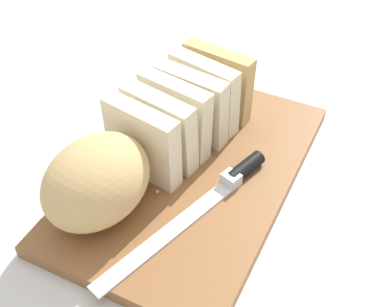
% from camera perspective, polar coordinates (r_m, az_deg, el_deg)
% --- Properties ---
extents(ground_plane, '(3.00, 3.00, 0.00)m').
position_cam_1_polar(ground_plane, '(0.73, -0.00, -2.87)').
color(ground_plane, beige).
extents(cutting_board, '(0.45, 0.29, 0.02)m').
position_cam_1_polar(cutting_board, '(0.72, -0.00, -2.32)').
color(cutting_board, brown).
rests_on(cutting_board, ground_plane).
extents(bread_loaf, '(0.36, 0.16, 0.11)m').
position_cam_1_polar(bread_loaf, '(0.68, -5.47, 1.20)').
color(bread_loaf, tan).
rests_on(bread_loaf, cutting_board).
extents(bread_knife, '(0.29, 0.10, 0.02)m').
position_cam_1_polar(bread_knife, '(0.68, 3.25, -3.93)').
color(bread_knife, silver).
rests_on(bread_knife, cutting_board).
extents(crumb_near_knife, '(0.01, 0.01, 0.01)m').
position_cam_1_polar(crumb_near_knife, '(0.70, -2.67, -2.70)').
color(crumb_near_knife, tan).
rests_on(crumb_near_knife, cutting_board).
extents(crumb_near_loaf, '(0.01, 0.01, 0.01)m').
position_cam_1_polar(crumb_near_loaf, '(0.72, -0.27, -1.48)').
color(crumb_near_loaf, tan).
rests_on(crumb_near_loaf, cutting_board).
extents(crumb_stray_left, '(0.01, 0.01, 0.01)m').
position_cam_1_polar(crumb_stray_left, '(0.69, -3.91, -4.27)').
color(crumb_stray_left, tan).
rests_on(crumb_stray_left, cutting_board).
extents(crumb_stray_right, '(0.01, 0.01, 0.01)m').
position_cam_1_polar(crumb_stray_right, '(0.72, -3.15, -1.51)').
color(crumb_stray_right, tan).
rests_on(crumb_stray_right, cutting_board).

